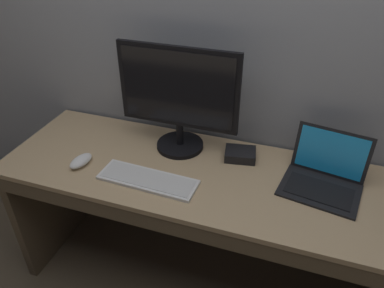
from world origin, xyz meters
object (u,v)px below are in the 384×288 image
Objects in this scene: computer_mouse at (81,161)px; external_drive_box at (240,154)px; external_monitor at (178,100)px; wired_keyboard at (148,180)px; laptop_black at (324,176)px.

external_drive_box is (0.67, 0.28, 0.00)m from computer_mouse.
external_monitor is 1.28× the size of wired_keyboard.
wired_keyboard is at bearing 8.87° from computer_mouse.
external_monitor reaches higher than laptop_black.
external_monitor reaches higher than wired_keyboard.
computer_mouse is at bearing -144.09° from external_monitor.
computer_mouse is (-1.05, -0.21, -0.03)m from laptop_black.
computer_mouse is at bearing -157.24° from external_drive_box.
wired_keyboard is at bearing -98.00° from external_monitor.
laptop_black is 0.74m from wired_keyboard.
external_drive_box is (0.34, 0.29, 0.01)m from wired_keyboard.
laptop_black is at bearing 21.71° from computer_mouse.
external_drive_box is (-0.37, 0.08, -0.03)m from laptop_black.
external_drive_box is at bearing 2.00° from external_monitor.
laptop_black is 0.38m from external_drive_box.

